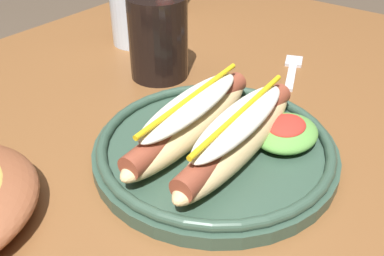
{
  "coord_description": "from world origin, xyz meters",
  "views": [
    {
      "loc": [
        -0.33,
        -0.29,
        1.05
      ],
      "look_at": [
        -0.0,
        -0.04,
        0.77
      ],
      "focal_mm": 40.54,
      "sensor_mm": 36.0,
      "label": 1
    }
  ],
  "objects": [
    {
      "name": "fork",
      "position": [
        0.26,
        -0.04,
        0.74
      ],
      "size": [
        0.12,
        0.06,
        0.0
      ],
      "rotation": [
        0.0,
        0.0,
        0.38
      ],
      "color": "silver",
      "rests_on": "dining_table"
    },
    {
      "name": "soda_cup",
      "position": [
        0.12,
        0.12,
        0.8
      ],
      "size": [
        0.09,
        0.09,
        0.12
      ],
      "primitive_type": "cylinder",
      "color": "black",
      "rests_on": "dining_table"
    },
    {
      "name": "water_cup",
      "position": [
        0.19,
        0.24,
        0.81
      ],
      "size": [
        0.08,
        0.08,
        0.13
      ],
      "primitive_type": "cylinder",
      "color": "silver",
      "rests_on": "dining_table"
    },
    {
      "name": "dining_table",
      "position": [
        0.0,
        0.0,
        0.64
      ],
      "size": [
        1.24,
        0.9,
        0.74
      ],
      "color": "brown",
      "rests_on": "ground_plane"
    },
    {
      "name": "hot_dog_plate",
      "position": [
        -0.0,
        -0.07,
        0.77
      ],
      "size": [
        0.28,
        0.28,
        0.08
      ],
      "color": "#334C3D",
      "rests_on": "dining_table"
    }
  ]
}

